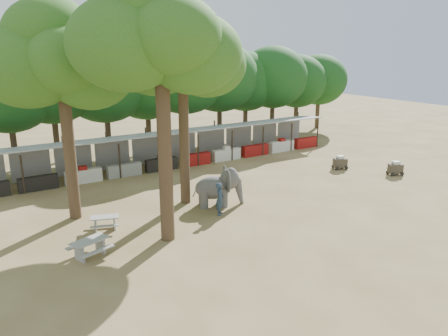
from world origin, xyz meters
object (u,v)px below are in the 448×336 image
yard_tree_center (156,34)px  cart_back (340,162)px  handler (220,199)px  picnic_table_near (90,246)px  elephant (219,187)px  cart_front (395,168)px  picnic_table_far (105,221)px  yard_tree_back (178,50)px  yard_tree_left (56,58)px

yard_tree_center → cart_back: (16.03, 4.09, -8.71)m
handler → picnic_table_near: handler is taller
elephant → cart_back: 11.64m
cart_front → picnic_table_near: bearing=-155.8°
picnic_table_far → cart_front: 20.23m
picnic_table_far → cart_front: cart_front is taller
picnic_table_far → cart_back: size_ratio=1.40×
yard_tree_back → elephant: 7.78m
elephant → picnic_table_near: (-7.99, -2.44, -0.58)m
yard_tree_left → cart_front: yard_tree_left is taller
handler → cart_front: 14.35m
yard_tree_left → yard_tree_back: 6.09m
yard_tree_back → cart_front: size_ratio=9.57×
yard_tree_center → cart_front: size_ratio=10.15×
yard_tree_center → yard_tree_back: size_ratio=1.06×
yard_tree_left → yard_tree_center: size_ratio=0.92×
yard_tree_back → picnic_table_far: 9.66m
cart_back → yard_tree_center: bearing=-145.8°
yard_tree_left → cart_back: (19.03, -0.91, -7.71)m
yard_tree_center → picnic_table_far: (-2.02, 2.45, -8.77)m
elephant → cart_back: elephant is taller
yard_tree_back → picnic_table_near: yard_tree_back is taller
yard_tree_center → handler: 9.22m
picnic_table_near → picnic_table_far: (1.44, 2.50, -0.07)m
yard_tree_center → handler: (3.81, 1.13, -8.32)m
cart_front → picnic_table_far: bearing=-162.7°
cart_front → handler: bearing=-159.2°
yard_tree_back → cart_front: yard_tree_back is taller
handler → cart_front: handler is taller
yard_tree_center → handler: bearing=16.6°
picnic_table_far → yard_tree_back: bearing=36.0°
elephant → picnic_table_far: bearing=-159.0°
yard_tree_back → cart_back: size_ratio=9.55×
yard_tree_left → yard_tree_center: (3.00, -5.00, 1.01)m
elephant → yard_tree_center: bearing=-130.7°
elephant → cart_back: bearing=29.9°
handler → yard_tree_center: bearing=143.0°
yard_tree_center → handler: yard_tree_center is taller
cart_back → picnic_table_far: bearing=-154.9°
yard_tree_left → picnic_table_near: 9.21m
yard_tree_center → picnic_table_far: 9.32m
yard_tree_back → handler: (0.81, -2.87, -7.65)m
cart_back → yard_tree_back: bearing=-159.7°
elephant → picnic_table_near: size_ratio=1.52×
picnic_table_far → cart_front: size_ratio=1.41×
yard_tree_center → picnic_table_far: bearing=129.5°
yard_tree_left → cart_front: (21.15, -4.07, -7.71)m
yard_tree_left → cart_front: 22.88m
yard_tree_center → cart_back: bearing=14.3°
picnic_table_far → yard_tree_left: bearing=129.9°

